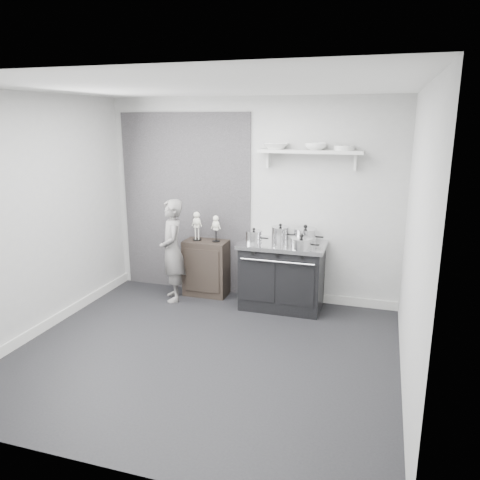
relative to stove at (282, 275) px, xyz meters
The scene contains 15 objects.
ground 1.63m from the stove, 109.58° to the right, with size 4.00×4.00×0.00m, color black.
room_shell 1.89m from the stove, 114.83° to the right, with size 4.02×3.62×2.71m.
wall_shelf 1.60m from the stove, 36.15° to the left, with size 1.30×0.26×0.24m.
stove is the anchor object (origin of this frame).
side_cabinet 1.12m from the stove, behind, with size 0.60×0.35×0.78m, color black.
child 1.51m from the stove, behind, with size 0.51×0.33×1.39m, color slate.
pot_front_left 0.64m from the stove, 161.25° to the right, with size 0.30×0.21×0.20m.
pot_back_left 0.55m from the stove, 116.23° to the left, with size 0.32×0.23×0.22m.
pot_back_right 0.60m from the stove, 24.21° to the left, with size 0.38×0.30×0.23m.
pot_front_right 0.60m from the stove, 36.52° to the right, with size 0.36×0.27×0.18m.
skeleton_full 1.37m from the stove, behind, with size 0.13×0.08×0.46m, color white, non-canonical shape.
skeleton_torso 1.12m from the stove, behind, with size 0.12×0.08×0.42m, color white, non-canonical shape.
bowl_large 1.66m from the stove, 129.51° to the left, with size 0.32×0.32×0.08m, color white.
bowl_small 1.69m from the stove, 29.62° to the left, with size 0.27×0.27×0.09m, color white.
plate_stack 1.78m from the stove, 15.80° to the left, with size 0.25×0.25×0.06m, color silver.
Camera 1 is at (1.70, -4.21, 2.41)m, focal length 35.00 mm.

